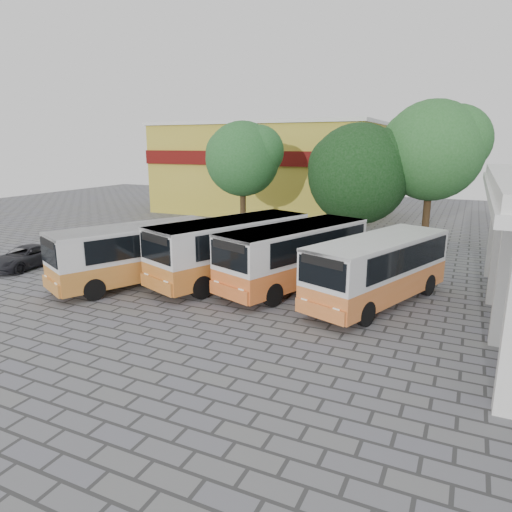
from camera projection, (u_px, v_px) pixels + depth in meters
The scene contains 10 objects.
ground at pixel (255, 324), 16.53m from camera, with size 90.00×90.00×0.00m, color slate.
shophouse_block at pixel (267, 168), 42.92m from camera, with size 20.40×10.40×8.30m.
bus_far_left at pixel (136, 251), 20.98m from camera, with size 5.31×8.15×2.74m.
bus_centre_left at pixel (231, 246), 21.40m from camera, with size 5.24×8.72×2.94m.
bus_centre_right at pixel (295, 252), 20.43m from camera, with size 4.96×8.39×2.83m.
bus_far_right at pixel (378, 266), 18.37m from camera, with size 4.75×8.06×2.72m.
tree_left at pixel (244, 157), 31.21m from camera, with size 5.35×5.09×7.91m.
tree_middle at pixel (360, 171), 28.59m from camera, with size 6.65×6.33×7.67m.
tree_right at pixel (434, 147), 27.69m from camera, with size 6.38×6.07×9.00m.
parked_car at pixel (25, 257), 24.04m from camera, with size 1.86×4.04×1.12m, color black.
Camera 1 is at (6.63, -13.97, 6.36)m, focal length 32.00 mm.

